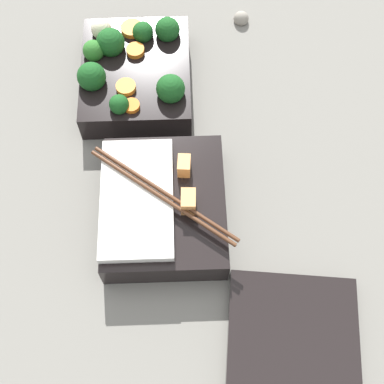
# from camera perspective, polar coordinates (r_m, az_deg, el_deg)

# --- Properties ---
(ground_plane) EXTENTS (3.00, 3.00, 0.00)m
(ground_plane) POSITION_cam_1_polar(r_m,az_deg,el_deg) (0.75, -4.47, 4.31)
(ground_plane) COLOR slate
(bento_tray_vegetable) EXTENTS (0.18, 0.16, 0.08)m
(bento_tray_vegetable) POSITION_cam_1_polar(r_m,az_deg,el_deg) (0.80, -6.16, 12.58)
(bento_tray_vegetable) COLOR black
(bento_tray_vegetable) RESTS_ON ground_plane
(bento_tray_rice) EXTENTS (0.18, 0.18, 0.07)m
(bento_tray_rice) POSITION_cam_1_polar(r_m,az_deg,el_deg) (0.68, -3.28, -1.50)
(bento_tray_rice) COLOR black
(bento_tray_rice) RESTS_ON ground_plane
(bento_lid) EXTENTS (0.20, 0.17, 0.02)m
(bento_lid) POSITION_cam_1_polar(r_m,az_deg,el_deg) (0.66, 10.69, -16.40)
(bento_lid) COLOR black
(bento_lid) RESTS_ON ground_plane
(pebble_2) EXTENTS (0.02, 0.02, 0.02)m
(pebble_2) POSITION_cam_1_polar(r_m,az_deg,el_deg) (0.90, 5.26, 17.94)
(pebble_2) COLOR gray
(pebble_2) RESTS_ON ground_plane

